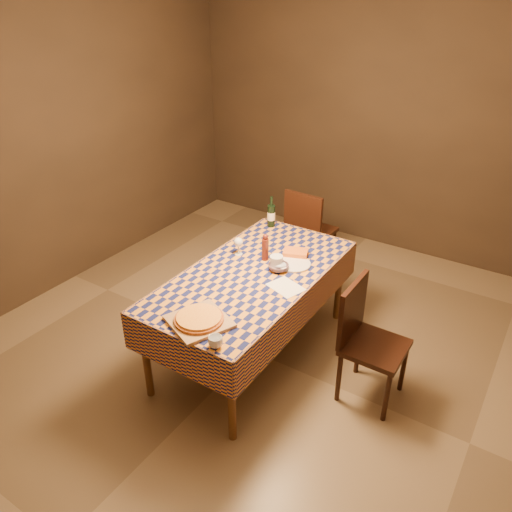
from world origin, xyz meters
name	(u,v)px	position (x,y,z in m)	size (l,w,h in m)	color
room	(252,204)	(0.00, 0.00, 1.35)	(5.00, 5.10, 2.70)	brown
dining_table	(253,282)	(0.00, 0.00, 0.69)	(0.94, 1.84, 0.77)	brown
cutting_board	(199,321)	(0.05, -0.72, 0.78)	(0.36, 0.36, 0.02)	#A67B4E
pizza	(199,318)	(0.05, -0.72, 0.81)	(0.34, 0.34, 0.03)	#A24D1B
pepper_mill	(265,248)	(-0.03, 0.24, 0.88)	(0.07, 0.07, 0.23)	#4D1912
bowl	(278,267)	(0.14, 0.15, 0.80)	(0.16, 0.16, 0.05)	#5D444E
wine_glass	(238,243)	(-0.26, 0.19, 0.88)	(0.08, 0.08, 0.15)	silver
wine_bottle	(271,215)	(-0.32, 0.80, 0.88)	(0.08, 0.08, 0.29)	black
deli_tub	(276,261)	(0.09, 0.20, 0.81)	(0.10, 0.10, 0.09)	silver
takeout_container	(295,253)	(0.14, 0.42, 0.79)	(0.19, 0.14, 0.05)	#D1621B
white_plate	(294,264)	(0.20, 0.29, 0.78)	(0.27, 0.27, 0.02)	silver
tumbler	(215,342)	(0.29, -0.85, 0.81)	(0.09, 0.09, 0.07)	white
flour_patch	(286,287)	(0.31, -0.03, 0.77)	(0.25, 0.19, 0.00)	white
flour_bag	(278,264)	(0.11, 0.20, 0.79)	(0.15, 0.11, 0.04)	#98A9C3
chair_far	(308,228)	(-0.25, 1.41, 0.52)	(0.44, 0.45, 0.93)	black
chair_right	(365,335)	(0.92, 0.06, 0.52)	(0.43, 0.42, 0.93)	black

